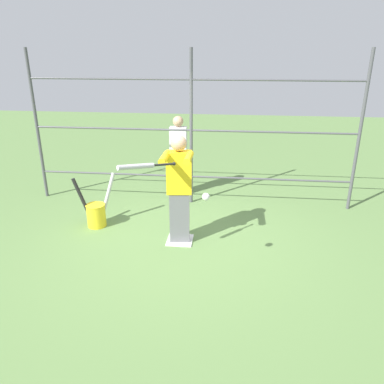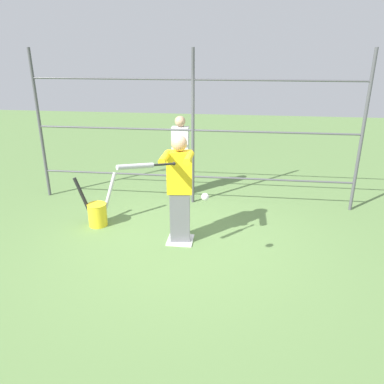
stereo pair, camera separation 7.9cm
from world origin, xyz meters
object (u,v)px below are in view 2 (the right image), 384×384
(softball_in_flight, at_px, (205,197))
(bystander_behind_fence, at_px, (180,155))
(batter, at_px, (179,187))
(bat_bucket, at_px, (97,212))
(baseball_bat_swinging, at_px, (141,166))

(softball_in_flight, relative_size, bystander_behind_fence, 0.06)
(batter, height_order, bat_bucket, batter)
(batter, bearing_deg, softball_in_flight, 117.54)
(batter, bearing_deg, bat_bucket, -14.86)
(baseball_bat_swinging, xyz_separation_m, bat_bucket, (1.13, -1.20, -1.24))
(batter, height_order, softball_in_flight, batter)
(softball_in_flight, bearing_deg, baseball_bat_swinging, -5.84)
(batter, xyz_separation_m, bat_bucket, (1.49, -0.39, -0.68))
(softball_in_flight, xyz_separation_m, bat_bucket, (1.95, -1.29, -0.90))
(batter, xyz_separation_m, softball_in_flight, (-0.46, 0.89, 0.22))
(bystander_behind_fence, bearing_deg, softball_in_flight, 104.73)
(softball_in_flight, bearing_deg, bystander_behind_fence, -75.27)
(bat_bucket, height_order, bystander_behind_fence, bystander_behind_fence)
(bat_bucket, bearing_deg, bystander_behind_fence, -126.00)
(baseball_bat_swinging, bearing_deg, bat_bucket, -46.80)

